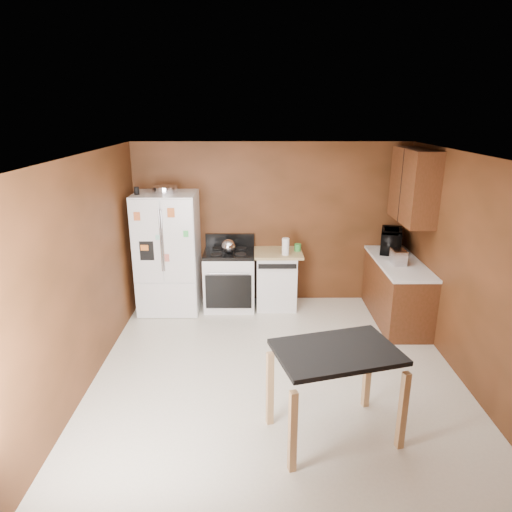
{
  "coord_description": "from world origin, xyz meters",
  "views": [
    {
      "loc": [
        -0.26,
        -4.66,
        2.94
      ],
      "look_at": [
        -0.24,
        0.85,
        1.17
      ],
      "focal_mm": 32.0,
      "sensor_mm": 36.0,
      "label": 1
    }
  ],
  "objects_px": {
    "roasting_pan": "(165,189)",
    "kettle": "(228,246)",
    "refrigerator": "(168,253)",
    "pen_cup": "(137,191)",
    "paper_towel": "(286,247)",
    "dishwasher": "(276,279)",
    "microwave": "(391,241)",
    "gas_range": "(230,279)",
    "green_canister": "(298,247)",
    "toaster": "(398,257)",
    "island": "(336,365)"
  },
  "relations": [
    {
      "from": "green_canister",
      "to": "pen_cup",
      "type": "bearing_deg",
      "value": -174.07
    },
    {
      "from": "refrigerator",
      "to": "dishwasher",
      "type": "distance_m",
      "value": 1.69
    },
    {
      "from": "kettle",
      "to": "refrigerator",
      "type": "bearing_deg",
      "value": 179.03
    },
    {
      "from": "gas_range",
      "to": "island",
      "type": "bearing_deg",
      "value": -69.47
    },
    {
      "from": "pen_cup",
      "to": "refrigerator",
      "type": "height_order",
      "value": "pen_cup"
    },
    {
      "from": "roasting_pan",
      "to": "dishwasher",
      "type": "height_order",
      "value": "roasting_pan"
    },
    {
      "from": "paper_towel",
      "to": "refrigerator",
      "type": "xyz_separation_m",
      "value": [
        -1.75,
        0.07,
        -0.12
      ]
    },
    {
      "from": "microwave",
      "to": "toaster",
      "type": "bearing_deg",
      "value": -169.56
    },
    {
      "from": "roasting_pan",
      "to": "kettle",
      "type": "height_order",
      "value": "roasting_pan"
    },
    {
      "from": "roasting_pan",
      "to": "green_canister",
      "type": "relative_size",
      "value": 3.38
    },
    {
      "from": "kettle",
      "to": "refrigerator",
      "type": "relative_size",
      "value": 0.12
    },
    {
      "from": "roasting_pan",
      "to": "green_canister",
      "type": "bearing_deg",
      "value": 1.89
    },
    {
      "from": "refrigerator",
      "to": "kettle",
      "type": "bearing_deg",
      "value": -0.97
    },
    {
      "from": "refrigerator",
      "to": "pen_cup",
      "type": "bearing_deg",
      "value": -162.38
    },
    {
      "from": "paper_towel",
      "to": "toaster",
      "type": "height_order",
      "value": "paper_towel"
    },
    {
      "from": "pen_cup",
      "to": "kettle",
      "type": "bearing_deg",
      "value": 4.56
    },
    {
      "from": "green_canister",
      "to": "microwave",
      "type": "height_order",
      "value": "microwave"
    },
    {
      "from": "roasting_pan",
      "to": "dishwasher",
      "type": "distance_m",
      "value": 2.15
    },
    {
      "from": "refrigerator",
      "to": "island",
      "type": "xyz_separation_m",
      "value": [
        2.03,
        -2.92,
        -0.15
      ]
    },
    {
      "from": "kettle",
      "to": "dishwasher",
      "type": "bearing_deg",
      "value": 7.9
    },
    {
      "from": "green_canister",
      "to": "kettle",
      "type": "bearing_deg",
      "value": -172.42
    },
    {
      "from": "pen_cup",
      "to": "island",
      "type": "relative_size",
      "value": 0.09
    },
    {
      "from": "island",
      "to": "green_canister",
      "type": "bearing_deg",
      "value": 91.35
    },
    {
      "from": "roasting_pan",
      "to": "refrigerator",
      "type": "distance_m",
      "value": 0.95
    },
    {
      "from": "toaster",
      "to": "island",
      "type": "distance_m",
      "value": 2.72
    },
    {
      "from": "green_canister",
      "to": "refrigerator",
      "type": "bearing_deg",
      "value": -176.37
    },
    {
      "from": "paper_towel",
      "to": "dishwasher",
      "type": "height_order",
      "value": "paper_towel"
    },
    {
      "from": "roasting_pan",
      "to": "kettle",
      "type": "distance_m",
      "value": 1.24
    },
    {
      "from": "kettle",
      "to": "gas_range",
      "type": "bearing_deg",
      "value": 87.48
    },
    {
      "from": "roasting_pan",
      "to": "green_canister",
      "type": "height_order",
      "value": "roasting_pan"
    },
    {
      "from": "paper_towel",
      "to": "toaster",
      "type": "distance_m",
      "value": 1.6
    },
    {
      "from": "toaster",
      "to": "refrigerator",
      "type": "relative_size",
      "value": 0.16
    },
    {
      "from": "paper_towel",
      "to": "refrigerator",
      "type": "relative_size",
      "value": 0.14
    },
    {
      "from": "pen_cup",
      "to": "green_canister",
      "type": "height_order",
      "value": "pen_cup"
    },
    {
      "from": "microwave",
      "to": "refrigerator",
      "type": "distance_m",
      "value": 3.36
    },
    {
      "from": "pen_cup",
      "to": "refrigerator",
      "type": "distance_m",
      "value": 1.03
    },
    {
      "from": "paper_towel",
      "to": "dishwasher",
      "type": "distance_m",
      "value": 0.6
    },
    {
      "from": "refrigerator",
      "to": "roasting_pan",
      "type": "bearing_deg",
      "value": 93.48
    },
    {
      "from": "pen_cup",
      "to": "paper_towel",
      "type": "distance_m",
      "value": 2.28
    },
    {
      "from": "roasting_pan",
      "to": "microwave",
      "type": "xyz_separation_m",
      "value": [
        3.36,
        0.01,
        -0.79
      ]
    },
    {
      "from": "kettle",
      "to": "gas_range",
      "type": "xyz_separation_m",
      "value": [
        0.0,
        0.08,
        -0.54
      ]
    },
    {
      "from": "kettle",
      "to": "toaster",
      "type": "relative_size",
      "value": 0.75
    },
    {
      "from": "roasting_pan",
      "to": "paper_towel",
      "type": "xyz_separation_m",
      "value": [
        1.76,
        -0.13,
        -0.83
      ]
    },
    {
      "from": "pen_cup",
      "to": "paper_towel",
      "type": "height_order",
      "value": "pen_cup"
    },
    {
      "from": "pen_cup",
      "to": "kettle",
      "type": "height_order",
      "value": "pen_cup"
    },
    {
      "from": "paper_towel",
      "to": "island",
      "type": "height_order",
      "value": "paper_towel"
    },
    {
      "from": "dishwasher",
      "to": "island",
      "type": "distance_m",
      "value": 3.04
    },
    {
      "from": "paper_towel",
      "to": "island",
      "type": "xyz_separation_m",
      "value": [
        0.27,
        -2.85,
        -0.26
      ]
    },
    {
      "from": "gas_range",
      "to": "refrigerator",
      "type": "bearing_deg",
      "value": -176.19
    },
    {
      "from": "paper_towel",
      "to": "toaster",
      "type": "xyz_separation_m",
      "value": [
        1.54,
        -0.46,
        -0.01
      ]
    }
  ]
}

